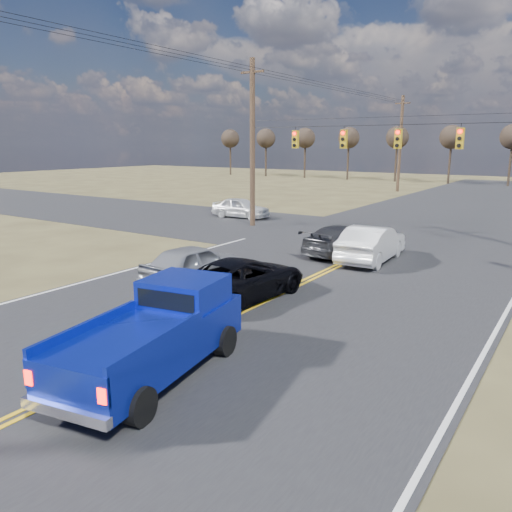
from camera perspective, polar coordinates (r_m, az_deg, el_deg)
The scene contains 12 objects.
ground at distance 12.55m, azimuth -12.97°, elevation -11.39°, with size 160.00×160.00×0.00m, color brown.
road_main at distance 20.30m, azimuth 7.95°, elevation -1.84°, with size 14.00×120.00×0.02m, color #28282B.
road_cross at distance 27.56m, azimuth 15.28°, elevation 1.69°, with size 120.00×12.00×0.02m, color #28282B.
signal_gantry at distance 26.74m, azimuth 16.81°, elevation 12.20°, with size 19.60×4.83×10.00m.
utility_poles at distance 26.15m, azimuth 15.23°, elevation 12.65°, with size 19.60×58.32×10.00m.
treeline at distance 35.72m, azimuth 20.60°, elevation 12.96°, with size 87.00×117.80×7.40m.
pickup_truck at distance 11.34m, azimuth -11.28°, elevation -8.78°, with size 2.79×5.45×1.95m.
silver_suv at distance 18.51m, azimuth -7.08°, elevation -0.88°, with size 1.74×4.33×1.47m, color #A2A4AA.
black_suv at distance 16.62m, azimuth -1.56°, elevation -2.53°, with size 2.28×4.95×1.38m, color black.
white_car_queue at distance 22.39m, azimuth 13.07°, elevation 1.40°, with size 1.68×4.81×1.59m, color white.
dgrey_car_queue at distance 23.50m, azimuth 9.90°, elevation 1.81°, with size 1.93×4.74×1.37m, color #323337.
cross_car_west at distance 34.88m, azimuth -1.77°, elevation 5.54°, with size 4.15×1.67×1.42m, color white.
Camera 1 is at (8.50, -7.73, 5.05)m, focal length 35.00 mm.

